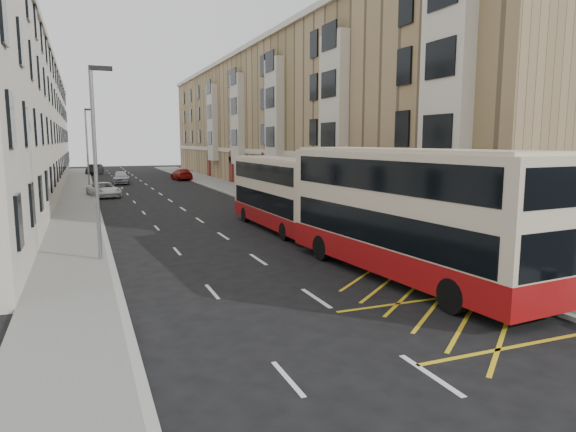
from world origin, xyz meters
name	(u,v)px	position (x,y,z in m)	size (l,w,h in m)	color
ground	(382,342)	(0.00, 0.00, 0.00)	(200.00, 200.00, 0.00)	black
pavement_right	(273,201)	(8.00, 30.00, 0.07)	(4.00, 120.00, 0.15)	slate
pavement_left	(76,210)	(-7.50, 30.00, 0.07)	(3.00, 120.00, 0.15)	slate
kerb_right	(250,202)	(6.00, 30.00, 0.07)	(0.25, 120.00, 0.15)	#9A9995
kerb_left	(98,209)	(-6.00, 30.00, 0.07)	(0.25, 120.00, 0.15)	#9A9995
road_markings	(154,189)	(0.00, 45.00, 0.01)	(10.00, 110.00, 0.01)	silver
terrace_right	(283,120)	(14.88, 45.38, 7.52)	(10.75, 79.00, 15.25)	#A2855E
terrace_left	(7,126)	(-13.43, 45.50, 6.52)	(9.18, 79.00, 13.25)	beige
guard_railing	(439,248)	(6.25, 5.75, 0.86)	(0.06, 6.56, 1.01)	red
street_lamp_near	(96,153)	(-6.35, 12.00, 4.64)	(0.93, 0.18, 8.00)	gray
street_lamp_far	(88,146)	(-6.35, 42.00, 4.64)	(0.93, 0.18, 8.00)	gray
double_decker_front	(404,213)	(4.07, 5.08, 2.47)	(3.77, 12.33, 4.84)	beige
double_decker_rear	(280,193)	(3.67, 16.93, 2.12)	(2.52, 10.46, 4.16)	beige
pedestrian_mid	(550,257)	(8.35, 2.30, 1.05)	(0.88, 0.68, 1.81)	black
pedestrian_far	(557,267)	(7.68, 1.43, 0.94)	(0.93, 0.39, 1.59)	black
white_van	(104,190)	(-5.20, 39.14, 0.67)	(2.24, 4.85, 1.35)	white
car_silver	(121,177)	(-2.68, 53.59, 0.80)	(1.89, 4.69, 1.60)	#B1B3B9
car_dark	(95,170)	(-5.20, 72.98, 0.78)	(1.66, 4.76, 1.57)	black
car_red	(182,174)	(5.20, 57.40, 0.74)	(2.06, 5.07, 1.47)	#980F0C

